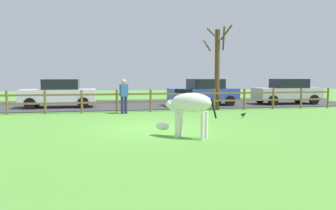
# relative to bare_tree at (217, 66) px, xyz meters

# --- Properties ---
(ground_plane) EXTENTS (60.00, 60.00, 0.00)m
(ground_plane) POSITION_rel_bare_tree_xyz_m (-4.22, -5.19, -2.29)
(ground_plane) COLOR #549338
(parking_asphalt) EXTENTS (28.00, 7.40, 0.05)m
(parking_asphalt) POSITION_rel_bare_tree_xyz_m (-4.22, 4.11, -2.27)
(parking_asphalt) COLOR #38383D
(parking_asphalt) RESTS_ON ground_plane
(paddock_fence) EXTENTS (21.81, 0.11, 1.12)m
(paddock_fence) POSITION_rel_bare_tree_xyz_m (-4.37, -0.19, -1.65)
(paddock_fence) COLOR brown
(paddock_fence) RESTS_ON ground_plane
(bare_tree) EXTENTS (1.28, 1.20, 4.41)m
(bare_tree) POSITION_rel_bare_tree_xyz_m (0.00, 0.00, 0.00)
(bare_tree) COLOR #513A23
(bare_tree) RESTS_ON ground_plane
(zebra) EXTENTS (1.61, 1.38, 1.41)m
(zebra) POSITION_rel_bare_tree_xyz_m (-3.45, -7.23, -1.37)
(zebra) COLOR white
(zebra) RESTS_ON ground_plane
(crow_on_grass) EXTENTS (0.21, 0.10, 0.20)m
(crow_on_grass) POSITION_rel_bare_tree_xyz_m (0.06, -3.19, -2.17)
(crow_on_grass) COLOR black
(crow_on_grass) RESTS_ON ground_plane
(parked_car_blue) EXTENTS (4.12, 2.13, 1.56)m
(parked_car_blue) POSITION_rel_bare_tree_xyz_m (-0.01, 2.27, -1.45)
(parked_car_blue) COLOR #2D4CAD
(parked_car_blue) RESTS_ON parking_asphalt
(parked_car_silver) EXTENTS (4.02, 1.92, 1.56)m
(parked_car_silver) POSITION_rel_bare_tree_xyz_m (5.40, 2.21, -1.45)
(parked_car_silver) COLOR #B7BABF
(parked_car_silver) RESTS_ON parking_asphalt
(parked_car_white) EXTENTS (4.01, 1.89, 1.56)m
(parked_car_white) POSITION_rel_bare_tree_xyz_m (-8.25, 2.62, -1.45)
(parked_car_white) COLOR white
(parked_car_white) RESTS_ON parking_asphalt
(visitor_near_fence) EXTENTS (0.41, 0.31, 1.64)m
(visitor_near_fence) POSITION_rel_bare_tree_xyz_m (-4.90, -0.76, -1.39)
(visitor_near_fence) COLOR #232847
(visitor_near_fence) RESTS_ON ground_plane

